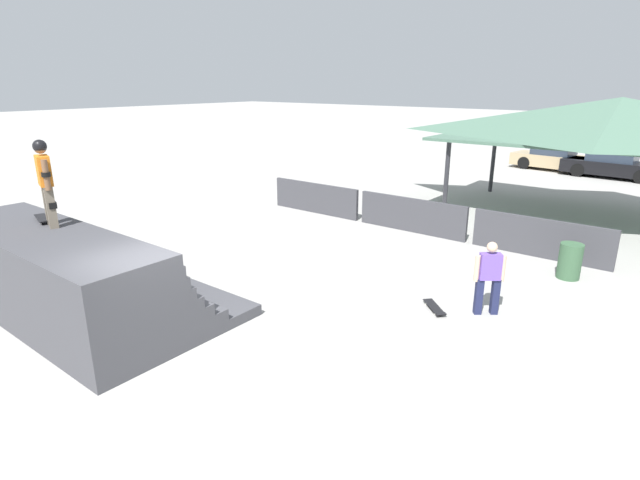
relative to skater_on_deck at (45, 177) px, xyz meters
name	(u,v)px	position (x,y,z in m)	size (l,w,h in m)	color
ground_plane	(187,354)	(3.45, 0.38, -2.73)	(160.00, 160.00, 0.00)	#A3A09B
quarter_pipe_ramp	(70,278)	(0.39, -0.01, -1.96)	(5.98, 3.46, 1.77)	#424247
skater_on_deck	(45,177)	(0.00, 0.00, 0.00)	(0.72, 0.36, 1.67)	#6B6051
skateboard_on_deck	(43,218)	(-0.50, 0.03, -0.90)	(0.83, 0.40, 0.09)	silver
bystander_walking	(489,275)	(6.88, 5.10, -1.89)	(0.54, 0.45, 1.51)	#1E2347
skateboard_on_ground	(435,308)	(6.02, 4.61, -2.67)	(0.72, 0.69, 0.09)	silver
barrier_fence	(411,215)	(2.92, 9.32, -2.20)	(11.19, 0.12, 1.05)	#3D3D42
pavilion_shelter	(619,122)	(7.34, 14.42, 0.52)	(10.89, 5.34, 4.00)	#2D2D33
trash_bin	(570,261)	(7.72, 8.19, -2.30)	(0.52, 0.52, 0.85)	#385B3D
parked_car_tan	(554,158)	(3.37, 24.07, -2.13)	(4.34, 2.18, 1.27)	tan
parked_car_black	(613,165)	(6.18, 23.46, -2.12)	(4.55, 1.99, 1.27)	black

